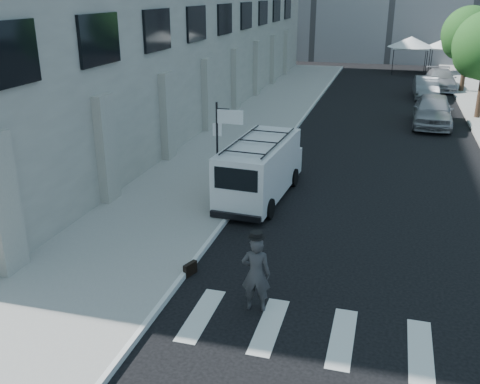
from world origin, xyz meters
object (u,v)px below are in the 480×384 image
Objects in this scene: businessman at (256,274)px; briefcase at (190,269)px; parked_car_c at (440,80)px; cargo_van at (261,168)px; suitcase at (236,204)px; parked_car_b at (426,88)px; parked_car_a at (433,110)px.

businessman is 4.20× the size of briefcase.
briefcase is 0.09× the size of parked_car_c.
parked_car_c is (7.66, 25.25, -0.34)m from cargo_van.
briefcase is 0.39× the size of suitcase.
briefcase is 28.34m from parked_car_b.
briefcase is at bearing -107.01° from parked_car_c.
briefcase is at bearing -33.69° from businessman.
businessman is at bearing -85.56° from suitcase.
suitcase is (-0.00, 4.33, 0.13)m from briefcase.
businessman is at bearing -73.48° from cargo_van.
briefcase is (-2.04, 1.09, -0.75)m from businessman.
businessman is 5.82m from suitcase.
businessman reaches higher than briefcase.
parked_car_b is (6.49, 21.47, -0.37)m from cargo_van.
parked_car_a is at bearing 48.66° from suitcase.
cargo_van is at bearing 105.00° from briefcase.
parked_car_a is (4.86, 20.12, -0.07)m from businessman.
parked_car_a is (6.49, 13.02, -0.22)m from cargo_van.
suitcase is 0.20× the size of cargo_van.
businessman reaches higher than parked_car_a.
businessman is 28.98m from parked_car_b.
cargo_van reaches higher than parked_car_a.
businessman is at bearing -103.10° from parked_car_c.
suitcase is 0.26× the size of parked_car_b.
cargo_van is 1.09× the size of parked_car_c.
parked_car_c is at bearing 71.47° from parked_car_b.
suitcase is 24.16m from parked_car_b.
businessman is 0.37× the size of parked_car_a.
parked_car_c is at bearing 86.96° from parked_car_a.
suitcase is at bearing 108.93° from briefcase.
parked_car_b is at bearing 57.20° from suitcase.
briefcase is 20.25m from parked_car_a.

